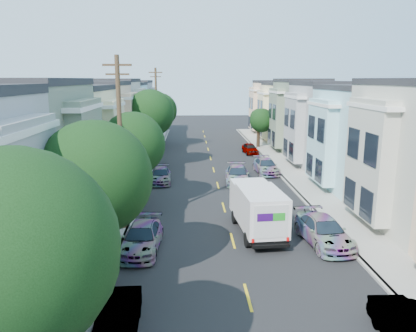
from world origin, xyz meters
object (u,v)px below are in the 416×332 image
(tree_c, at_px, (131,144))
(fedex_truck, at_px, (257,208))
(tree_b, at_px, (93,178))
(parked_left_b, at_px, (118,321))
(parked_right_c, at_px, (266,166))
(parked_left_d, at_px, (161,176))
(tree_far_r, at_px, (261,121))
(tree_e, at_px, (159,110))
(utility_pole_far, at_px, (156,110))
(parked_right_b, at_px, (324,231))
(parked_left_c, at_px, (142,238))
(parked_right_d, at_px, (250,149))
(lead_sedan, at_px, (237,175))
(utility_pole_near, at_px, (121,145))
(tree_a, at_px, (8,254))
(tree_d, at_px, (149,113))

(tree_c, xyz_separation_m, fedex_truck, (7.84, -5.10, -2.95))
(tree_b, distance_m, parked_left_b, 5.65)
(parked_right_c, bearing_deg, parked_left_d, -165.27)
(tree_far_r, bearing_deg, parked_right_c, -97.78)
(tree_e, xyz_separation_m, utility_pole_far, (0.00, -4.23, 0.31))
(parked_left_b, bearing_deg, parked_right_b, 36.60)
(parked_left_c, height_order, parked_left_d, parked_left_c)
(tree_e, distance_m, utility_pole_far, 4.24)
(fedex_truck, distance_m, parked_right_d, 25.79)
(tree_e, bearing_deg, lead_sedan, -67.45)
(tree_c, relative_size, parked_left_d, 1.62)
(fedex_truck, bearing_deg, parked_left_c, -166.13)
(tree_c, xyz_separation_m, parked_left_d, (1.40, 7.06, -3.89))
(utility_pole_near, bearing_deg, parked_left_c, -65.14)
(utility_pole_near, bearing_deg, tree_e, 90.00)
(fedex_truck, distance_m, parked_left_c, 6.84)
(tree_a, distance_m, tree_c, 19.02)
(tree_a, height_order, utility_pole_far, utility_pole_far)
(tree_e, bearing_deg, tree_b, -90.00)
(fedex_truck, xyz_separation_m, parked_right_c, (3.36, 15.24, -0.87))
(tree_d, xyz_separation_m, parked_right_b, (11.20, -19.86, -4.79))
(tree_c, relative_size, tree_d, 0.85)
(tree_b, bearing_deg, parked_left_c, 70.45)
(lead_sedan, bearing_deg, tree_b, -109.98)
(tree_b, height_order, parked_right_b, tree_b)
(fedex_truck, bearing_deg, tree_far_r, 75.20)
(tree_a, xyz_separation_m, utility_pole_near, (0.00, 14.77, 0.00))
(tree_far_r, distance_m, parked_left_c, 34.22)
(utility_pole_far, relative_size, fedex_truck, 1.72)
(tree_b, distance_m, tree_c, 11.21)
(tree_c, relative_size, parked_right_d, 1.74)
(tree_b, distance_m, tree_e, 37.20)
(parked_left_d, height_order, parked_right_c, parked_right_c)
(tree_e, bearing_deg, utility_pole_near, -90.00)
(tree_d, distance_m, parked_left_b, 28.09)
(tree_far_r, distance_m, utility_pole_far, 13.62)
(tree_b, height_order, utility_pole_near, utility_pole_near)
(parked_right_b, bearing_deg, tree_d, 113.72)
(parked_right_d, bearing_deg, parked_left_c, -114.54)
(fedex_truck, xyz_separation_m, parked_right_b, (3.36, -1.75, -0.84))
(tree_d, xyz_separation_m, parked_left_b, (1.40, -27.63, -4.88))
(tree_e, relative_size, parked_left_d, 1.71)
(tree_b, distance_m, parked_right_c, 24.46)
(tree_b, relative_size, parked_right_b, 1.52)
(tree_e, relative_size, parked_left_b, 1.87)
(tree_c, relative_size, utility_pole_far, 0.67)
(parked_left_b, xyz_separation_m, parked_right_b, (9.80, 7.77, 0.09))
(tree_d, relative_size, parked_left_b, 2.08)
(parked_left_d, bearing_deg, parked_right_b, -57.49)
(parked_right_c, xyz_separation_m, parked_right_d, (0.00, 10.32, -0.06))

